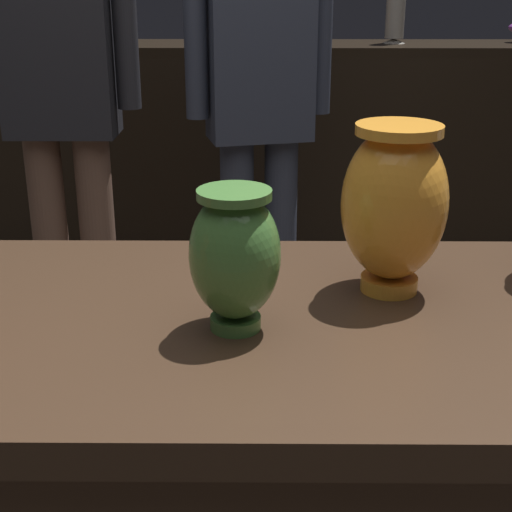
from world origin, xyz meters
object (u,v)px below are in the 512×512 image
shelf_vase_center (267,14)px  visitor_center_back (259,95)px  vase_centerpiece (235,255)px  shelf_vase_far_left (15,29)px  vase_right_accent (394,203)px  shelf_vase_right (396,6)px  visitor_near_left (60,82)px

shelf_vase_center → visitor_center_back: 0.84m
vase_centerpiece → visitor_center_back: (0.03, 1.46, -0.01)m
shelf_vase_center → visitor_center_back: bearing=-92.1°
shelf_vase_far_left → vase_right_accent: bearing=-60.2°
shelf_vase_right → shelf_vase_center: bearing=178.0°
shelf_vase_far_left → visitor_center_back: size_ratio=0.10×
vase_right_accent → shelf_vase_far_left: (-1.22, 2.13, 0.10)m
vase_centerpiece → shelf_vase_center: bearing=88.6°
vase_right_accent → shelf_vase_center: bearing=94.8°
vase_right_accent → visitor_near_left: size_ratio=0.16×
visitor_near_left → visitor_center_back: visitor_near_left is taller
shelf_vase_center → visitor_near_left: size_ratio=0.14×
vase_right_accent → visitor_center_back: visitor_center_back is taller
vase_centerpiece → shelf_vase_center: 2.28m
vase_right_accent → visitor_near_left: 1.39m
shelf_vase_right → visitor_near_left: 1.50m
vase_right_accent → shelf_vase_right: bearing=80.8°
visitor_near_left → vase_right_accent: bearing=124.7°
shelf_vase_far_left → vase_centerpiece: bearing=-66.5°
shelf_vase_right → visitor_center_back: size_ratio=0.19×
visitor_near_left → visitor_center_back: size_ratio=1.06×
shelf_vase_center → shelf_vase_right: bearing=-2.0°
shelf_vase_far_left → visitor_near_left: (0.43, -0.98, -0.08)m
shelf_vase_far_left → visitor_center_back: visitor_center_back is taller
vase_centerpiece → visitor_near_left: 1.40m
vase_right_accent → shelf_vase_far_left: 2.45m
shelf_vase_far_left → shelf_vase_right: size_ratio=0.52×
shelf_vase_center → visitor_center_back: size_ratio=0.15×
shelf_vase_center → vase_centerpiece: bearing=-91.4°
visitor_center_back → shelf_vase_center: bearing=-106.0°
vase_right_accent → shelf_vase_far_left: shelf_vase_far_left is taller
vase_centerpiece → vase_right_accent: 0.27m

